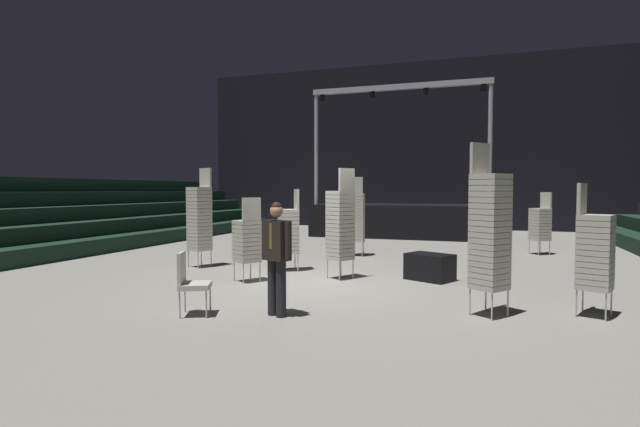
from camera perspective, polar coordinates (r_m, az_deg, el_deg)
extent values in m
cube|color=gray|center=(9.91, -0.53, -8.37)|extent=(22.00, 30.00, 0.10)
cube|color=black|center=(24.48, 11.41, 7.73)|extent=(22.00, 0.30, 8.00)
cube|color=black|center=(14.98, -27.81, -3.83)|extent=(0.75, 24.00, 0.45)
cube|color=black|center=(15.49, -29.75, -2.00)|extent=(0.75, 24.00, 0.45)
cube|color=black|center=(16.04, -31.55, -0.28)|extent=(0.75, 24.00, 0.45)
cube|color=black|center=(19.94, 9.59, -0.79)|extent=(7.01, 2.92, 1.27)
cylinder|color=#9EA0A8|center=(19.61, -0.43, 7.50)|extent=(0.16, 0.16, 4.41)
cylinder|color=#9EA0A8|center=(18.50, 19.12, 7.63)|extent=(0.16, 0.16, 4.41)
cube|color=#9EA0A8|center=(19.10, 9.11, 14.28)|extent=(6.71, 0.20, 0.20)
cylinder|color=black|center=(19.79, 0.27, 13.26)|extent=(0.18, 0.18, 0.22)
cylinder|color=black|center=(19.25, 6.08, 13.54)|extent=(0.18, 0.18, 0.22)
cylinder|color=black|center=(18.91, 12.18, 13.69)|extent=(0.18, 0.18, 0.22)
cylinder|color=black|center=(18.78, 18.44, 13.69)|extent=(0.18, 0.18, 0.22)
cylinder|color=black|center=(7.29, -4.54, -8.71)|extent=(0.15, 0.15, 0.83)
cylinder|color=black|center=(7.42, -5.51, -8.51)|extent=(0.15, 0.15, 0.83)
cube|color=silver|center=(7.21, -5.40, -3.14)|extent=(0.20, 0.16, 0.59)
cube|color=black|center=(7.25, -5.06, -3.11)|extent=(0.46, 0.37, 0.59)
cube|color=brown|center=(7.16, -5.73, -2.61)|extent=(0.06, 0.03, 0.38)
cylinder|color=black|center=(7.08, -3.75, -3.15)|extent=(0.13, 0.13, 0.54)
cylinder|color=black|center=(7.42, -6.30, -2.89)|extent=(0.13, 0.13, 0.54)
sphere|color=tan|center=(7.22, -5.07, 0.30)|extent=(0.19, 0.19, 0.19)
sphere|color=black|center=(7.21, -5.07, 0.72)|extent=(0.16, 0.16, 0.16)
cylinder|color=#B2B5BA|center=(12.01, -13.95, -5.28)|extent=(0.02, 0.02, 0.40)
cylinder|color=#B2B5BA|center=(12.32, -15.01, -5.09)|extent=(0.02, 0.02, 0.40)
cylinder|color=#B2B5BA|center=(12.24, -12.52, -5.11)|extent=(0.02, 0.02, 0.40)
cylinder|color=#B2B5BA|center=(12.54, -13.60, -4.93)|extent=(0.02, 0.02, 0.40)
cube|color=#B7B2A3|center=(12.25, -13.78, -3.98)|extent=(0.57, 0.57, 0.08)
cube|color=#B7B2A3|center=(12.24, -13.79, -3.58)|extent=(0.57, 0.57, 0.08)
cube|color=#B7B2A3|center=(12.23, -13.79, -3.19)|extent=(0.57, 0.57, 0.08)
cube|color=#B7B2A3|center=(12.22, -13.80, -2.79)|extent=(0.57, 0.57, 0.08)
cube|color=#B7B2A3|center=(12.21, -13.80, -2.39)|extent=(0.57, 0.57, 0.08)
cube|color=#B7B2A3|center=(12.20, -13.80, -2.00)|extent=(0.57, 0.57, 0.08)
cube|color=#B7B2A3|center=(12.20, -13.81, -1.60)|extent=(0.57, 0.57, 0.08)
cube|color=#B7B2A3|center=(12.19, -13.81, -1.20)|extent=(0.57, 0.57, 0.08)
cube|color=#B7B2A3|center=(12.19, -13.82, -0.80)|extent=(0.57, 0.57, 0.08)
cube|color=#B7B2A3|center=(12.18, -13.82, -0.40)|extent=(0.57, 0.57, 0.08)
cube|color=#B7B2A3|center=(12.18, -13.83, 0.00)|extent=(0.57, 0.57, 0.08)
cube|color=#B7B2A3|center=(12.17, -13.83, 0.40)|extent=(0.57, 0.57, 0.08)
cube|color=#B7B2A3|center=(12.17, -13.84, 0.80)|extent=(0.57, 0.57, 0.08)
cube|color=#B7B2A3|center=(12.17, -13.84, 1.20)|extent=(0.57, 0.57, 0.08)
cube|color=#B7B2A3|center=(12.17, -13.85, 1.60)|extent=(0.57, 0.57, 0.08)
cube|color=#B7B2A3|center=(12.16, -13.85, 2.00)|extent=(0.57, 0.57, 0.08)
cube|color=#B7B2A3|center=(12.16, -13.86, 2.40)|extent=(0.57, 0.57, 0.08)
cube|color=#B7B2A3|center=(12.16, -13.86, 2.80)|extent=(0.57, 0.57, 0.08)
cube|color=#B7B2A3|center=(12.28, -13.15, 4.08)|extent=(0.40, 0.19, 0.46)
cylinder|color=#B2B5BA|center=(10.23, -9.92, -6.64)|extent=(0.02, 0.02, 0.40)
cylinder|color=#B2B5BA|center=(10.41, -8.07, -6.46)|extent=(0.02, 0.02, 0.40)
cylinder|color=#B2B5BA|center=(9.90, -8.87, -6.94)|extent=(0.02, 0.02, 0.40)
cylinder|color=#B2B5BA|center=(10.09, -6.98, -6.75)|extent=(0.02, 0.02, 0.40)
cube|color=#B7B2A3|center=(10.12, -8.47, -5.34)|extent=(0.61, 0.61, 0.08)
cube|color=#B7B2A3|center=(10.11, -8.47, -4.86)|extent=(0.61, 0.61, 0.08)
cube|color=#B7B2A3|center=(10.10, -8.48, -4.39)|extent=(0.61, 0.61, 0.08)
cube|color=#B7B2A3|center=(10.09, -8.48, -3.91)|extent=(0.61, 0.61, 0.08)
cube|color=#B7B2A3|center=(10.08, -8.48, -3.43)|extent=(0.61, 0.61, 0.08)
cube|color=#B7B2A3|center=(10.07, -8.49, -2.95)|extent=(0.61, 0.61, 0.08)
cube|color=#B7B2A3|center=(10.06, -8.49, -2.46)|extent=(0.61, 0.61, 0.08)
cube|color=#B7B2A3|center=(10.05, -8.49, -1.98)|extent=(0.61, 0.61, 0.08)
cube|color=#B7B2A3|center=(10.04, -8.50, -1.50)|extent=(0.61, 0.61, 0.08)
cube|color=#B7B2A3|center=(10.04, -8.50, -1.01)|extent=(0.61, 0.61, 0.08)
cube|color=#B7B2A3|center=(9.86, -7.95, 0.51)|extent=(0.26, 0.37, 0.46)
cylinder|color=#B2B5BA|center=(14.19, 3.57, -3.97)|extent=(0.02, 0.02, 0.40)
cylinder|color=#B2B5BA|center=(14.14, 5.09, -4.00)|extent=(0.02, 0.02, 0.40)
cylinder|color=#B2B5BA|center=(13.82, 3.34, -4.15)|extent=(0.02, 0.02, 0.40)
cylinder|color=#B2B5BA|center=(13.77, 4.90, -4.18)|extent=(0.02, 0.02, 0.40)
cube|color=#B7B2A3|center=(13.95, 4.23, -3.09)|extent=(0.49, 0.49, 0.08)
cube|color=#B7B2A3|center=(13.94, 4.23, -2.74)|extent=(0.49, 0.49, 0.08)
cube|color=#B7B2A3|center=(13.93, 4.23, -2.39)|extent=(0.49, 0.49, 0.08)
cube|color=#B7B2A3|center=(13.93, 4.23, -2.04)|extent=(0.49, 0.49, 0.08)
cube|color=#B7B2A3|center=(13.92, 4.23, -1.69)|extent=(0.49, 0.49, 0.08)
cube|color=#B7B2A3|center=(13.91, 4.23, -1.35)|extent=(0.49, 0.49, 0.08)
cube|color=#B7B2A3|center=(13.91, 4.24, -1.00)|extent=(0.49, 0.49, 0.08)
cube|color=#B7B2A3|center=(13.90, 4.24, -0.65)|extent=(0.49, 0.49, 0.08)
cube|color=#B7B2A3|center=(13.90, 4.24, -0.30)|extent=(0.49, 0.49, 0.08)
cube|color=#B7B2A3|center=(13.89, 4.24, 0.05)|extent=(0.49, 0.49, 0.08)
cube|color=#B7B2A3|center=(13.89, 4.24, 0.40)|extent=(0.49, 0.49, 0.08)
cube|color=#B7B2A3|center=(13.89, 4.24, 0.75)|extent=(0.49, 0.49, 0.08)
cube|color=#B7B2A3|center=(13.88, 4.24, 1.10)|extent=(0.49, 0.49, 0.08)
cube|color=#B7B2A3|center=(13.88, 4.24, 1.46)|extent=(0.49, 0.49, 0.08)
cube|color=#B7B2A3|center=(13.88, 4.25, 1.81)|extent=(0.49, 0.49, 0.08)
cube|color=#B7B2A3|center=(13.88, 4.25, 2.16)|extent=(0.49, 0.49, 0.08)
cube|color=#B7B2A3|center=(13.68, 4.14, 3.29)|extent=(0.41, 0.10, 0.46)
cylinder|color=#B2B5BA|center=(11.20, -4.50, -5.79)|extent=(0.02, 0.02, 0.40)
cylinder|color=#B2B5BA|center=(11.57, -4.78, -5.51)|extent=(0.02, 0.02, 0.40)
cylinder|color=#B2B5BA|center=(11.26, -2.58, -5.73)|extent=(0.02, 0.02, 0.40)
cylinder|color=#B2B5BA|center=(11.63, -2.92, -5.46)|extent=(0.02, 0.02, 0.40)
cube|color=#B7B2A3|center=(11.38, -3.70, -4.41)|extent=(0.61, 0.61, 0.08)
cube|color=#B7B2A3|center=(11.37, -3.70, -3.99)|extent=(0.61, 0.61, 0.08)
cube|color=#B7B2A3|center=(11.36, -3.70, -3.56)|extent=(0.61, 0.61, 0.08)
cube|color=#B7B2A3|center=(11.35, -3.70, -3.14)|extent=(0.61, 0.61, 0.08)
cube|color=#B7B2A3|center=(11.34, -3.70, -2.71)|extent=(0.61, 0.61, 0.08)
cube|color=#B7B2A3|center=(11.34, -3.71, -2.28)|extent=(0.61, 0.61, 0.08)
cube|color=#B7B2A3|center=(11.33, -3.71, -1.85)|extent=(0.61, 0.61, 0.08)
cube|color=#B7B2A3|center=(11.32, -3.71, -1.42)|extent=(0.61, 0.61, 0.08)
cube|color=#B7B2A3|center=(11.32, -3.71, -1.00)|extent=(0.61, 0.61, 0.08)
cube|color=#B7B2A3|center=(11.31, -3.71, -0.57)|extent=(0.61, 0.61, 0.08)
cube|color=#B7B2A3|center=(11.31, -3.71, -0.14)|extent=(0.61, 0.61, 0.08)
cube|color=#B7B2A3|center=(11.30, -3.71, 0.29)|extent=(0.61, 0.61, 0.08)
cube|color=#B7B2A3|center=(11.33, -2.74, 1.68)|extent=(0.26, 0.37, 0.46)
cylinder|color=#B2B5BA|center=(10.40, 0.87, -6.44)|extent=(0.02, 0.02, 0.40)
cylinder|color=#B2B5BA|center=(10.64, 2.43, -6.23)|extent=(0.02, 0.02, 0.40)
cylinder|color=#B2B5BA|center=(10.11, 2.27, -6.71)|extent=(0.02, 0.02, 0.40)
cylinder|color=#B2B5BA|center=(10.37, 3.85, -6.48)|extent=(0.02, 0.02, 0.40)
cube|color=#B7B2A3|center=(10.34, 2.36, -5.14)|extent=(0.60, 0.60, 0.08)
cube|color=#B7B2A3|center=(10.33, 2.36, -4.67)|extent=(0.60, 0.60, 0.08)
cube|color=#B7B2A3|center=(10.32, 2.36, -4.20)|extent=(0.60, 0.60, 0.08)
cube|color=#B7B2A3|center=(10.31, 2.36, -3.73)|extent=(0.60, 0.60, 0.08)
cube|color=#B7B2A3|center=(10.30, 2.36, -3.26)|extent=(0.60, 0.60, 0.08)
cube|color=#B7B2A3|center=(10.29, 2.36, -2.79)|extent=(0.60, 0.60, 0.08)
cube|color=#B7B2A3|center=(10.28, 2.36, -2.32)|extent=(0.60, 0.60, 0.08)
cube|color=#B7B2A3|center=(10.28, 2.36, -1.85)|extent=(0.60, 0.60, 0.08)
cube|color=#B7B2A3|center=(10.27, 2.36, -1.38)|extent=(0.60, 0.60, 0.08)
cube|color=#B7B2A3|center=(10.27, 2.37, -0.90)|extent=(0.60, 0.60, 0.08)
cube|color=#B7B2A3|center=(10.26, 2.37, -0.43)|extent=(0.60, 0.60, 0.08)
cube|color=#B7B2A3|center=(10.26, 2.37, 0.04)|extent=(0.60, 0.60, 0.08)
cube|color=#B7B2A3|center=(10.25, 2.37, 0.52)|extent=(0.60, 0.60, 0.08)
cube|color=#B7B2A3|center=(10.25, 2.37, 0.99)|extent=(0.60, 0.60, 0.08)
cube|color=#B7B2A3|center=(10.25, 2.37, 1.47)|extent=(0.60, 0.60, 0.08)
cube|color=#B7B2A3|center=(10.25, 2.37, 1.94)|extent=(0.60, 0.60, 0.08)
cube|color=#B7B2A3|center=(10.24, 2.37, 2.42)|extent=(0.60, 0.60, 0.08)
cube|color=#B7B2A3|center=(10.10, 3.12, 3.96)|extent=(0.25, 0.37, 0.46)
cylinder|color=#B2B5BA|center=(8.51, 30.70, -8.90)|extent=(0.02, 0.02, 0.40)
cylinder|color=#B2B5BA|center=(8.15, 30.24, -9.40)|extent=(0.02, 0.02, 0.40)
cylinder|color=#B2B5BA|center=(8.58, 28.17, -8.75)|extent=(0.02, 0.02, 0.40)
cylinder|color=#B2B5BA|center=(8.22, 27.60, -9.23)|extent=(0.02, 0.02, 0.40)
cube|color=#B7B2A3|center=(8.32, 29.22, -7.43)|extent=(0.57, 0.57, 0.08)
cube|color=#B7B2A3|center=(8.30, 29.23, -6.85)|extent=(0.57, 0.57, 0.08)
cube|color=#B7B2A3|center=(8.29, 29.24, -6.27)|extent=(0.57, 0.57, 0.08)
cube|color=#B7B2A3|center=(8.28, 29.26, -5.69)|extent=(0.57, 0.57, 0.08)
cube|color=#B7B2A3|center=(8.27, 29.27, -5.11)|extent=(0.57, 0.57, 0.08)
cube|color=#B7B2A3|center=(8.26, 29.29, -4.53)|extent=(0.57, 0.57, 0.08)
cube|color=#B7B2A3|center=(8.25, 29.30, -3.94)|extent=(0.57, 0.57, 0.08)
cube|color=#B7B2A3|center=(8.24, 29.31, -3.35)|extent=(0.57, 0.57, 0.08)
cube|color=#B7B2A3|center=(8.23, 29.33, -2.76)|extent=(0.57, 0.57, 0.08)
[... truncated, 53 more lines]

